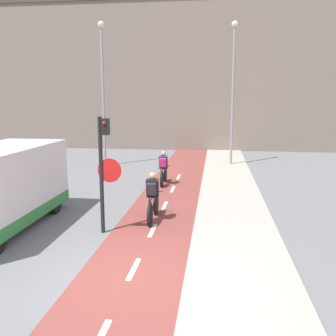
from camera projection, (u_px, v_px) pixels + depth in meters
ground_plane at (129, 281)px, 7.77m from camera, size 120.00×120.00×0.00m
bike_lane at (129, 280)px, 7.77m from camera, size 2.29×60.00×0.02m
sidewalk_strip at (243, 287)px, 7.47m from camera, size 2.40×60.00×0.05m
building_row_background at (195, 75)px, 29.03m from camera, size 60.00×5.20×11.13m
traffic_light_pole at (104, 162)px, 10.21m from camera, size 0.67×0.25×3.26m
street_lamp_far at (103, 81)px, 20.44m from camera, size 0.36×0.36×7.81m
street_lamp_sidewalk at (233, 81)px, 20.63m from camera, size 0.36×0.36×7.87m
cyclist_near at (153, 198)px, 11.50m from camera, size 0.46×1.82×1.53m
cyclist_far at (163, 169)px, 16.36m from camera, size 0.46×1.75×1.50m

